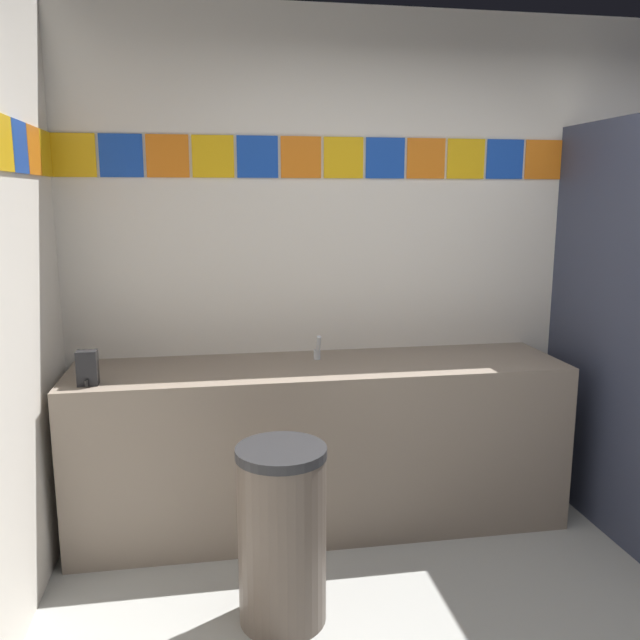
{
  "coord_description": "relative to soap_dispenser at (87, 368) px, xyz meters",
  "views": [
    {
      "loc": [
        -1.28,
        -1.73,
        1.71
      ],
      "look_at": [
        -0.8,
        1.15,
        1.15
      ],
      "focal_mm": 36.52,
      "sensor_mm": 36.0,
      "label": 1
    }
  ],
  "objects": [
    {
      "name": "soap_dispenser",
      "position": [
        0.0,
        0.0,
        0.0
      ],
      "size": [
        0.09,
        0.09,
        0.16
      ],
      "color": "black",
      "rests_on": "vanity_counter"
    },
    {
      "name": "trash_bin",
      "position": [
        0.82,
        -0.59,
        -0.57
      ],
      "size": [
        0.36,
        0.36,
        0.74
      ],
      "color": "brown",
      "rests_on": "ground_plane"
    },
    {
      "name": "faucet_center",
      "position": [
        1.1,
        0.27,
        -0.03
      ],
      "size": [
        0.04,
        0.1,
        0.14
      ],
      "color": "silver",
      "rests_on": "vanity_counter"
    },
    {
      "name": "wall_back",
      "position": [
        1.85,
        0.53,
        0.4
      ],
      "size": [
        4.1,
        0.09,
        2.67
      ],
      "color": "silver",
      "rests_on": "ground_plane"
    },
    {
      "name": "vanity_counter",
      "position": [
        1.1,
        0.18,
        -0.51
      ],
      "size": [
        2.51,
        0.61,
        0.86
      ],
      "color": "gray",
      "rests_on": "ground_plane"
    }
  ]
}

